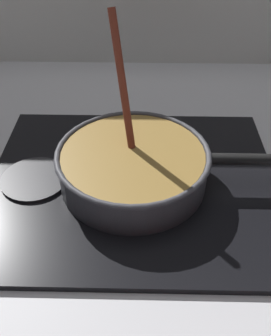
% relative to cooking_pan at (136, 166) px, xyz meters
% --- Properties ---
extents(ground, '(2.40, 1.60, 0.04)m').
position_rel_cooking_pan_xyz_m(ground, '(-0.01, -0.22, -0.07)').
color(ground, '#B7B7BC').
extents(hob_plate, '(0.56, 0.48, 0.01)m').
position_rel_cooking_pan_xyz_m(hob_plate, '(-0.00, -0.00, -0.05)').
color(hob_plate, black).
rests_on(hob_plate, ground).
extents(burner_ring, '(0.19, 0.19, 0.01)m').
position_rel_cooking_pan_xyz_m(burner_ring, '(-0.00, -0.00, -0.04)').
color(burner_ring, '#592D0C').
rests_on(burner_ring, hob_plate).
extents(spare_burner, '(0.13, 0.13, 0.01)m').
position_rel_cooking_pan_xyz_m(spare_burner, '(-0.20, -0.00, -0.04)').
color(spare_burner, '#262628').
rests_on(spare_burner, hob_plate).
extents(cooking_pan, '(0.44, 0.29, 0.30)m').
position_rel_cooking_pan_xyz_m(cooking_pan, '(0.00, 0.00, 0.00)').
color(cooking_pan, '#38383D').
rests_on(cooking_pan, hob_plate).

